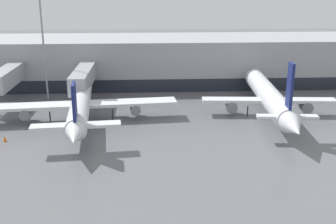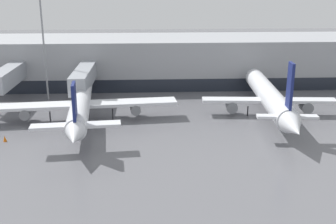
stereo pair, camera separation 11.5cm
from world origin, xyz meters
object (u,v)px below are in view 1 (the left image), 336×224
(parked_jet_1, at_px, (81,102))
(traffic_cone_2, at_px, (5,139))
(apron_light_mast_2, at_px, (40,7))
(parked_jet_2, at_px, (269,97))

(parked_jet_1, height_order, traffic_cone_2, parked_jet_1)
(parked_jet_1, xyz_separation_m, apron_light_mast_2, (-7.51, 12.04, 12.70))
(parked_jet_1, relative_size, apron_light_mast_2, 1.71)
(parked_jet_1, distance_m, traffic_cone_2, 12.05)
(parked_jet_2, relative_size, traffic_cone_2, 42.90)
(parked_jet_1, height_order, apron_light_mast_2, apron_light_mast_2)
(traffic_cone_2, bearing_deg, parked_jet_1, 42.99)
(parked_jet_2, bearing_deg, traffic_cone_2, 108.59)
(parked_jet_2, distance_m, traffic_cone_2, 37.93)
(parked_jet_1, relative_size, parked_jet_2, 1.02)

